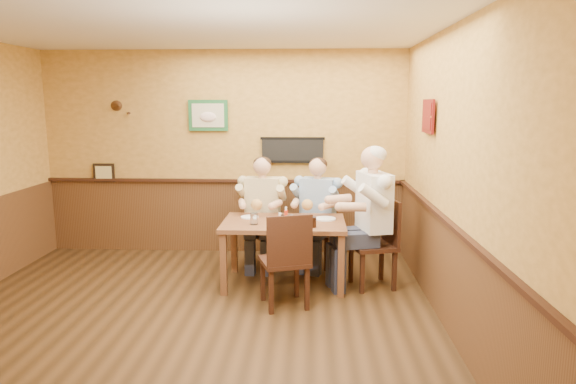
# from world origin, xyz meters

# --- Properties ---
(room) EXTENTS (5.02, 5.03, 2.81)m
(room) POSITION_xyz_m (0.14, 0.17, 1.69)
(room) COLOR #311F0E
(room) RESTS_ON ground
(dining_table) EXTENTS (1.40, 0.90, 0.75)m
(dining_table) POSITION_xyz_m (0.90, 1.18, 0.66)
(dining_table) COLOR brown
(dining_table) RESTS_ON ground
(chair_back_left) EXTENTS (0.44, 0.44, 0.89)m
(chair_back_left) POSITION_xyz_m (0.60, 1.84, 0.45)
(chair_back_left) COLOR #381D12
(chair_back_left) RESTS_ON ground
(chair_back_right) EXTENTS (0.52, 0.52, 0.89)m
(chair_back_right) POSITION_xyz_m (1.30, 1.88, 0.44)
(chair_back_right) COLOR #381D12
(chair_back_right) RESTS_ON ground
(chair_right_end) EXTENTS (0.57, 0.57, 1.02)m
(chair_right_end) POSITION_xyz_m (1.92, 1.14, 0.51)
(chair_right_end) COLOR #381D12
(chair_right_end) RESTS_ON ground
(chair_near_side) EXTENTS (0.59, 0.59, 1.01)m
(chair_near_side) POSITION_xyz_m (0.94, 0.53, 0.50)
(chair_near_side) COLOR #381D12
(chair_near_side) RESTS_ON ground
(diner_tan_shirt) EXTENTS (0.63, 0.63, 1.28)m
(diner_tan_shirt) POSITION_xyz_m (0.60, 1.84, 0.64)
(diner_tan_shirt) COLOR beige
(diner_tan_shirt) RESTS_ON ground
(diner_blue_polo) EXTENTS (0.74, 0.74, 1.27)m
(diner_blue_polo) POSITION_xyz_m (1.30, 1.88, 0.63)
(diner_blue_polo) COLOR #84A1C6
(diner_blue_polo) RESTS_ON ground
(diner_white_elder) EXTENTS (0.82, 0.82, 1.46)m
(diner_white_elder) POSITION_xyz_m (1.92, 1.14, 0.73)
(diner_white_elder) COLOR white
(diner_white_elder) RESTS_ON ground
(water_glass_left) EXTENTS (0.10, 0.10, 0.13)m
(water_glass_left) POSITION_xyz_m (0.58, 1.01, 0.82)
(water_glass_left) COLOR silver
(water_glass_left) RESTS_ON dining_table
(water_glass_mid) EXTENTS (0.11, 0.11, 0.13)m
(water_glass_mid) POSITION_xyz_m (1.00, 0.90, 0.82)
(water_glass_mid) COLOR white
(water_glass_mid) RESTS_ON dining_table
(cola_tumbler) EXTENTS (0.11, 0.11, 0.11)m
(cola_tumbler) POSITION_xyz_m (1.23, 0.91, 0.81)
(cola_tumbler) COLOR black
(cola_tumbler) RESTS_ON dining_table
(hot_sauce_bottle) EXTENTS (0.06, 0.06, 0.18)m
(hot_sauce_bottle) POSITION_xyz_m (0.93, 1.05, 0.84)
(hot_sauce_bottle) COLOR red
(hot_sauce_bottle) RESTS_ON dining_table
(salt_shaker) EXTENTS (0.05, 0.05, 0.09)m
(salt_shaker) POSITION_xyz_m (0.86, 1.19, 0.80)
(salt_shaker) COLOR white
(salt_shaker) RESTS_ON dining_table
(pepper_shaker) EXTENTS (0.04, 0.04, 0.09)m
(pepper_shaker) POSITION_xyz_m (0.89, 1.13, 0.79)
(pepper_shaker) COLOR black
(pepper_shaker) RESTS_ON dining_table
(plate_far_left) EXTENTS (0.22, 0.22, 0.01)m
(plate_far_left) POSITION_xyz_m (0.49, 1.35, 0.76)
(plate_far_left) COLOR white
(plate_far_left) RESTS_ON dining_table
(plate_far_right) EXTENTS (0.31, 0.31, 0.02)m
(plate_far_right) POSITION_xyz_m (1.38, 1.29, 0.76)
(plate_far_right) COLOR white
(plate_far_right) RESTS_ON dining_table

